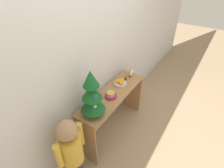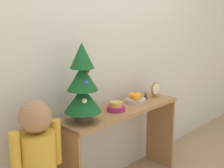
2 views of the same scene
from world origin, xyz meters
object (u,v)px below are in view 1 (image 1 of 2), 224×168
(singing_bowl, at_px, (111,95))
(child_figure, at_px, (71,148))
(fruit_bowl, at_px, (120,83))
(mini_tree, at_px, (92,95))
(desk_clock, at_px, (131,73))
(figurine, at_px, (125,78))

(singing_bowl, height_order, child_figure, child_figure)
(child_figure, bearing_deg, fruit_bowl, 3.21)
(mini_tree, relative_size, child_figure, 0.60)
(desk_clock, height_order, figurine, desk_clock)
(mini_tree, xyz_separation_m, desk_clock, (0.91, 0.01, -0.20))
(mini_tree, distance_m, figurine, 0.83)
(mini_tree, distance_m, singing_bowl, 0.43)
(singing_bowl, xyz_separation_m, desk_clock, (0.56, 0.01, 0.04))
(mini_tree, xyz_separation_m, fruit_bowl, (0.65, 0.04, -0.24))
(desk_clock, xyz_separation_m, child_figure, (-1.32, -0.03, -0.19))
(mini_tree, distance_m, fruit_bowl, 0.69)
(fruit_bowl, xyz_separation_m, figurine, (0.14, 0.00, 0.00))
(figurine, relative_size, child_figure, 0.07)
(singing_bowl, relative_size, child_figure, 0.15)
(singing_bowl, distance_m, desk_clock, 0.56)
(fruit_bowl, distance_m, desk_clock, 0.26)
(desk_clock, bearing_deg, mini_tree, -179.22)
(singing_bowl, xyz_separation_m, child_figure, (-0.76, -0.02, -0.15))
(child_figure, bearing_deg, desk_clock, 1.46)
(figurine, bearing_deg, desk_clock, -12.97)
(mini_tree, relative_size, figurine, 8.48)
(singing_bowl, bearing_deg, fruit_bowl, 6.99)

